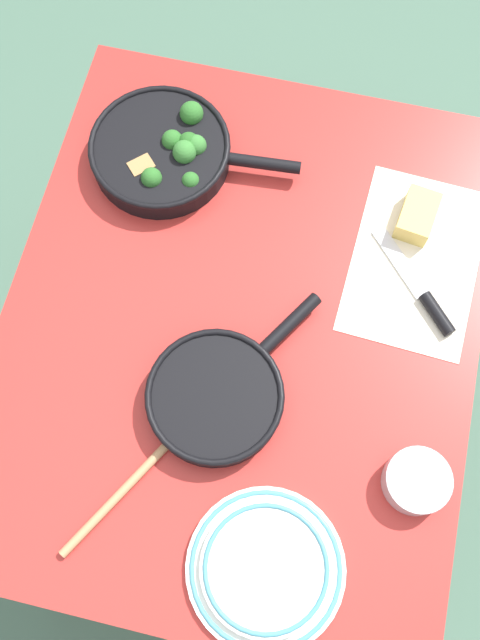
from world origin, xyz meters
TOP-DOWN VIEW (x-y plane):
  - ground_plane at (0.00, 0.00)m, footprint 14.00×14.00m
  - dining_table_red at (0.00, 0.00)m, footprint 1.08×0.86m
  - skillet_broccoli at (-0.30, -0.22)m, footprint 0.27×0.41m
  - skillet_eggs at (0.15, -0.01)m, footprint 0.34×0.26m
  - wooden_spoon at (0.25, -0.08)m, footprint 0.34×0.21m
  - parchment_sheet at (-0.20, 0.29)m, footprint 0.37×0.25m
  - grater_knife at (-0.13, 0.32)m, footprint 0.20×0.18m
  - cheese_block at (-0.28, 0.28)m, footprint 0.11×0.08m
  - dinner_plate_stack at (0.40, 0.13)m, footprint 0.26×0.26m
  - prep_bowl_steel at (0.21, 0.35)m, footprint 0.11×0.11m

SIDE VIEW (x-z plane):
  - ground_plane at x=0.00m, z-range 0.00..0.00m
  - dining_table_red at x=0.00m, z-range 0.28..1.00m
  - parchment_sheet at x=-0.20m, z-range 0.73..0.73m
  - wooden_spoon at x=0.25m, z-range 0.73..0.75m
  - grater_knife at x=-0.13m, z-range 0.73..0.75m
  - dinner_plate_stack at x=0.40m, z-range 0.73..0.76m
  - cheese_block at x=-0.28m, z-range 0.73..0.77m
  - prep_bowl_steel at x=0.21m, z-range 0.73..0.77m
  - skillet_eggs at x=0.15m, z-range 0.73..0.78m
  - skillet_broccoli at x=-0.30m, z-range 0.72..0.80m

